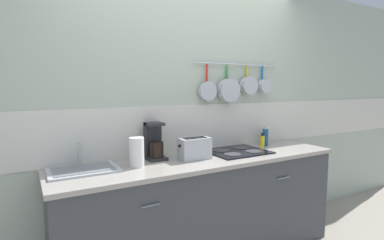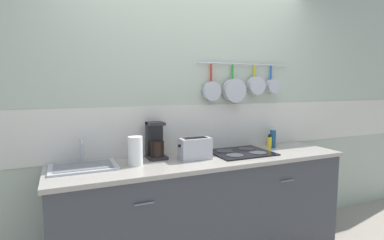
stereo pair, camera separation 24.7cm
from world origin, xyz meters
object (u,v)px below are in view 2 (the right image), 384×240
at_px(toaster, 195,149).
at_px(bottle_cooking_wine, 269,142).
at_px(paper_towel_roll, 135,151).
at_px(bottle_hot_sauce, 273,138).
at_px(bottle_olive_oil, 273,139).
at_px(coffee_maker, 156,143).

xyz_separation_m(toaster, bottle_cooking_wine, (0.86, 0.11, -0.03)).
bearing_deg(toaster, paper_towel_roll, 178.33).
relative_size(toaster, bottle_hot_sauce, 1.33).
bearing_deg(paper_towel_roll, bottle_hot_sauce, 4.83).
relative_size(paper_towel_roll, bottle_hot_sauce, 1.06).
height_order(paper_towel_roll, bottle_cooking_wine, paper_towel_roll).
bearing_deg(bottle_cooking_wine, bottle_olive_oil, 38.44).
height_order(bottle_cooking_wine, bottle_olive_oil, bottle_olive_oil).
distance_m(coffee_maker, toaster, 0.35).
xyz_separation_m(coffee_maker, bottle_cooking_wine, (1.15, -0.07, -0.07)).
distance_m(coffee_maker, bottle_cooking_wine, 1.16).
distance_m(bottle_cooking_wine, bottle_olive_oil, 0.18).
distance_m(paper_towel_roll, coffee_maker, 0.27).
bearing_deg(toaster, bottle_cooking_wine, 7.25).
xyz_separation_m(coffee_maker, toaster, (0.29, -0.18, -0.04)).
xyz_separation_m(paper_towel_roll, bottle_cooking_wine, (1.37, 0.09, -0.05)).
distance_m(paper_towel_roll, bottle_cooking_wine, 1.37).
relative_size(paper_towel_roll, toaster, 0.80).
relative_size(paper_towel_roll, coffee_maker, 0.73).
relative_size(paper_towel_roll, bottle_cooking_wine, 1.61).
xyz_separation_m(paper_towel_roll, toaster, (0.51, -0.01, -0.02)).
distance_m(paper_towel_roll, toaster, 0.51).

